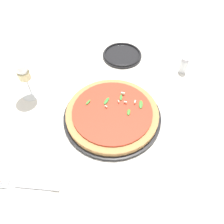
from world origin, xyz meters
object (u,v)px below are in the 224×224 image
object	(u,v)px
fork	(24,185)
side_plate_white	(122,55)
shaker_pepper	(184,65)
pizza_arugula_main	(112,114)
wine_glass	(23,72)

from	to	relation	value
fork	side_plate_white	xyz separation A→B (m)	(-0.20, -0.61, 0.00)
side_plate_white	shaker_pepper	xyz separation A→B (m)	(-0.26, 0.06, 0.02)
pizza_arugula_main	shaker_pepper	world-z (taller)	shaker_pepper
fork	side_plate_white	size ratio (longest dim) A/B	1.18
pizza_arugula_main	wine_glass	xyz separation A→B (m)	(0.32, -0.06, 0.09)
fork	pizza_arugula_main	bearing A→B (deg)	-130.10
pizza_arugula_main	fork	distance (m)	0.34
wine_glass	fork	size ratio (longest dim) A/B	0.78
fork	wine_glass	bearing A→B (deg)	-75.18
wine_glass	fork	distance (m)	0.37
fork	shaker_pepper	bearing A→B (deg)	-132.79
pizza_arugula_main	fork	bearing A→B (deg)	53.18
shaker_pepper	side_plate_white	bearing A→B (deg)	-13.15
wine_glass	pizza_arugula_main	bearing A→B (deg)	168.56
pizza_arugula_main	wine_glass	bearing A→B (deg)	-11.44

